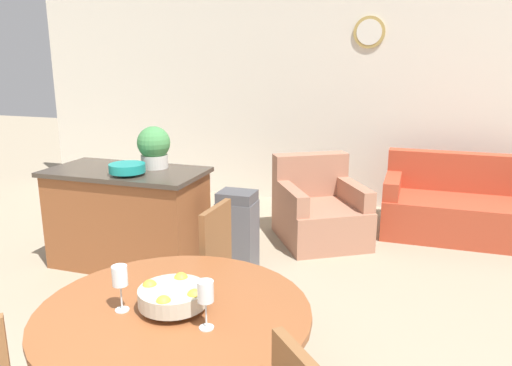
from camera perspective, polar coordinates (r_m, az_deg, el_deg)
The scene contains 12 objects.
wall_back at distance 6.49m, azimuth 6.83°, elevation 9.54°, with size 8.00×0.09×2.70m.
dining_table at distance 2.47m, azimuth -9.22°, elevation -17.61°, with size 1.26×1.26×0.77m.
dining_chair_far_side at distance 3.20m, azimuth -2.70°, elevation -10.74°, with size 0.44×0.44×0.99m.
fruit_bowl at distance 2.35m, azimuth -9.47°, elevation -12.58°, with size 0.31×0.31×0.13m.
wine_glass_left at distance 2.35m, azimuth -15.29°, elevation -10.40°, with size 0.07×0.07×0.22m.
wine_glass_right at distance 2.14m, azimuth -5.79°, elevation -12.46°, with size 0.07×0.07×0.22m.
kitchen_island at distance 4.71m, azimuth -14.38°, elevation -3.83°, with size 1.41×0.73×0.90m.
teal_bowl at distance 4.38m, azimuth -14.51°, elevation 1.65°, with size 0.31×0.31×0.10m.
potted_plant at distance 4.59m, azimuth -11.59°, elevation 4.09°, with size 0.30×0.30×0.38m.
trash_bin at distance 4.39m, azimuth -2.14°, elevation -5.80°, with size 0.32×0.26×0.76m.
couch at distance 5.80m, azimuth 23.10°, elevation -2.79°, with size 1.75×0.88×0.85m.
armchair at distance 5.28m, azimuth 7.22°, elevation -3.36°, with size 1.17×1.21×0.86m.
Camera 1 is at (1.29, -0.76, 1.89)m, focal length 35.00 mm.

